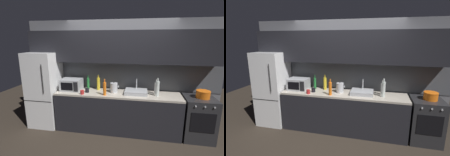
# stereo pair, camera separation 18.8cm
# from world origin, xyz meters

# --- Properties ---
(ground_plane) EXTENTS (10.00, 10.00, 0.00)m
(ground_plane) POSITION_xyz_m (0.00, 0.00, 0.00)
(ground_plane) COLOR #2D261E
(back_wall) EXTENTS (4.49, 0.44, 2.50)m
(back_wall) POSITION_xyz_m (0.00, 1.20, 1.55)
(back_wall) COLOR slate
(back_wall) RESTS_ON ground
(counter_run) EXTENTS (2.75, 0.60, 0.90)m
(counter_run) POSITION_xyz_m (0.00, 0.90, 0.45)
(counter_run) COLOR black
(counter_run) RESTS_ON ground
(refrigerator) EXTENTS (0.68, 0.69, 1.77)m
(refrigerator) POSITION_xyz_m (-1.76, 0.90, 0.88)
(refrigerator) COLOR white
(refrigerator) RESTS_ON ground
(oven_range) EXTENTS (0.60, 0.62, 0.90)m
(oven_range) POSITION_xyz_m (1.72, 0.90, 0.45)
(oven_range) COLOR #232326
(oven_range) RESTS_ON ground
(microwave) EXTENTS (0.46, 0.35, 0.27)m
(microwave) POSITION_xyz_m (-1.08, 0.92, 1.04)
(microwave) COLOR #A8AAAF
(microwave) RESTS_ON counter_run
(sink_basin) EXTENTS (0.48, 0.38, 0.30)m
(sink_basin) POSITION_xyz_m (0.42, 0.93, 0.94)
(sink_basin) COLOR #ADAFB5
(sink_basin) RESTS_ON counter_run
(kettle) EXTENTS (0.20, 0.17, 0.24)m
(kettle) POSITION_xyz_m (-0.08, 0.94, 1.01)
(kettle) COLOR #B7BABF
(kettle) RESTS_ON counter_run
(wine_bottle_green) EXTENTS (0.06, 0.06, 0.34)m
(wine_bottle_green) POSITION_xyz_m (-0.72, 1.06, 1.04)
(wine_bottle_green) COLOR #1E6B2D
(wine_bottle_green) RESTS_ON counter_run
(wine_bottle_yellow) EXTENTS (0.08, 0.08, 0.36)m
(wine_bottle_yellow) POSITION_xyz_m (-0.47, 1.07, 1.05)
(wine_bottle_yellow) COLOR gold
(wine_bottle_yellow) RESTS_ON counter_run
(wine_bottle_orange) EXTENTS (0.07, 0.07, 0.35)m
(wine_bottle_orange) POSITION_xyz_m (-0.24, 0.71, 1.05)
(wine_bottle_orange) COLOR orange
(wine_bottle_orange) RESTS_ON counter_run
(wine_bottle_white) EXTENTS (0.08, 0.08, 0.32)m
(wine_bottle_white) POSITION_xyz_m (0.84, 0.99, 1.03)
(wine_bottle_white) COLOR silver
(wine_bottle_white) RESTS_ON counter_run
(wine_bottle_clear) EXTENTS (0.08, 0.08, 0.39)m
(wine_bottle_clear) POSITION_xyz_m (0.85, 0.86, 1.06)
(wine_bottle_clear) COLOR silver
(wine_bottle_clear) RESTS_ON counter_run
(mug_dark) EXTENTS (0.08, 0.08, 0.09)m
(mug_dark) POSITION_xyz_m (-0.67, 0.83, 0.95)
(mug_dark) COLOR black
(mug_dark) RESTS_ON counter_run
(mug_red) EXTENTS (0.08, 0.08, 0.09)m
(mug_red) POSITION_xyz_m (-0.73, 0.68, 0.94)
(mug_red) COLOR #A82323
(mug_red) RESTS_ON counter_run
(cooking_pot) EXTENTS (0.26, 0.26, 0.15)m
(cooking_pot) POSITION_xyz_m (1.76, 0.90, 0.98)
(cooking_pot) COLOR orange
(cooking_pot) RESTS_ON oven_range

